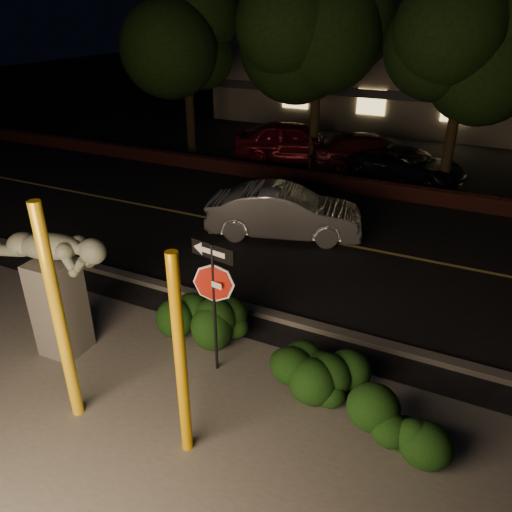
% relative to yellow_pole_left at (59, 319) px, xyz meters
% --- Properties ---
extents(ground, '(90.00, 90.00, 0.00)m').
position_rel_yellow_pole_left_xyz_m(ground, '(1.26, 10.95, -1.81)').
color(ground, black).
rests_on(ground, ground).
extents(patio, '(14.00, 6.00, 0.02)m').
position_rel_yellow_pole_left_xyz_m(patio, '(1.26, -0.05, -1.80)').
color(patio, '#4C4944').
rests_on(patio, ground).
extents(road, '(80.00, 8.00, 0.01)m').
position_rel_yellow_pole_left_xyz_m(road, '(1.26, 7.95, -1.81)').
color(road, black).
rests_on(road, ground).
extents(lane_marking, '(80.00, 0.12, 0.00)m').
position_rel_yellow_pole_left_xyz_m(lane_marking, '(1.26, 7.95, -1.80)').
color(lane_marking, tan).
rests_on(lane_marking, road).
extents(curb, '(80.00, 0.25, 0.12)m').
position_rel_yellow_pole_left_xyz_m(curb, '(1.26, 3.85, -1.75)').
color(curb, '#4C4944').
rests_on(curb, ground).
extents(brick_wall, '(40.00, 0.35, 0.50)m').
position_rel_yellow_pole_left_xyz_m(brick_wall, '(1.26, 12.25, -1.56)').
color(brick_wall, '#4C1D18').
rests_on(brick_wall, ground).
extents(parking_lot, '(40.00, 12.00, 0.01)m').
position_rel_yellow_pole_left_xyz_m(parking_lot, '(1.26, 17.95, -1.81)').
color(parking_lot, black).
rests_on(parking_lot, ground).
extents(building, '(22.00, 10.20, 4.00)m').
position_rel_yellow_pole_left_xyz_m(building, '(1.26, 25.94, 0.19)').
color(building, gray).
rests_on(building, ground).
extents(tree_far_a, '(4.60, 4.60, 7.43)m').
position_rel_yellow_pole_left_xyz_m(tree_far_a, '(-6.74, 13.95, 3.53)').
color(tree_far_a, black).
rests_on(tree_far_a, ground).
extents(tree_far_c, '(4.80, 4.80, 7.84)m').
position_rel_yellow_pole_left_xyz_m(tree_far_c, '(3.76, 13.75, 3.85)').
color(tree_far_c, black).
rests_on(tree_far_c, ground).
extents(yellow_pole_left, '(0.18, 0.18, 3.63)m').
position_rel_yellow_pole_left_xyz_m(yellow_pole_left, '(0.00, 0.00, 0.00)').
color(yellow_pole_left, yellow).
rests_on(yellow_pole_left, ground).
extents(yellow_pole_right, '(0.16, 0.16, 3.26)m').
position_rel_yellow_pole_left_xyz_m(yellow_pole_right, '(1.98, 0.17, -0.19)').
color(yellow_pole_right, '#E29E08').
rests_on(yellow_pole_right, ground).
extents(signpost, '(0.84, 0.16, 2.50)m').
position_rel_yellow_pole_left_xyz_m(signpost, '(1.47, 1.91, -0.04)').
color(signpost, black).
rests_on(signpost, ground).
extents(sculpture, '(2.35, 0.75, 2.52)m').
position_rel_yellow_pole_left_xyz_m(sculpture, '(-1.32, 1.16, -0.26)').
color(sculpture, '#4C4944').
rests_on(sculpture, ground).
extents(hedge_center, '(1.90, 1.09, 0.93)m').
position_rel_yellow_pole_left_xyz_m(hedge_center, '(0.86, 2.61, -1.35)').
color(hedge_center, black).
rests_on(hedge_center, ground).
extents(hedge_right, '(1.74, 1.29, 1.02)m').
position_rel_yellow_pole_left_xyz_m(hedge_right, '(3.22, 2.16, -1.30)').
color(hedge_right, black).
rests_on(hedge_right, ground).
extents(hedge_far_right, '(1.42, 0.98, 0.92)m').
position_rel_yellow_pole_left_xyz_m(hedge_far_right, '(4.78, 1.50, -1.35)').
color(hedge_far_right, black).
rests_on(hedge_far_right, ground).
extents(silver_sedan, '(4.52, 2.66, 1.41)m').
position_rel_yellow_pole_left_xyz_m(silver_sedan, '(0.25, 7.82, -1.11)').
color(silver_sedan, '#B2B2B8').
rests_on(silver_sedan, ground).
extents(parked_car_red, '(5.23, 3.26, 1.66)m').
position_rel_yellow_pole_left_xyz_m(parked_car_red, '(-2.34, 14.88, -0.98)').
color(parked_car_red, maroon).
rests_on(parked_car_red, ground).
extents(parked_car_darkred, '(5.21, 3.69, 1.40)m').
position_rel_yellow_pole_left_xyz_m(parked_car_darkred, '(0.87, 15.05, -1.11)').
color(parked_car_darkred, '#440F13').
rests_on(parked_car_darkred, ground).
extents(parked_car_dark, '(4.69, 2.91, 1.21)m').
position_rel_yellow_pole_left_xyz_m(parked_car_dark, '(2.31, 14.32, -1.21)').
color(parked_car_dark, black).
rests_on(parked_car_dark, ground).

